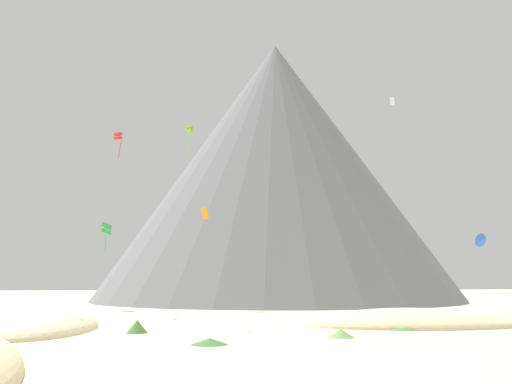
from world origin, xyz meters
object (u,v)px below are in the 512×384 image
object	(u,v)px
bush_mid_center	(137,326)
rock_massif	(273,175)
kite_white_high	(392,101)
kite_lime_high	(189,129)
bush_ridge_crest	(81,325)
kite_red_mid	(118,137)
bush_low_patch	(210,341)
bush_far_left	(341,333)
kite_green_low	(107,229)
kite_blue_low	(481,240)
bush_near_right	(401,327)
kite_orange_low	(205,213)

from	to	relation	value
bush_mid_center	rock_massif	size ratio (longest dim) A/B	0.02
kite_white_high	kite_lime_high	bearing A→B (deg)	41.25
bush_ridge_crest	kite_red_mid	xyz separation A→B (m)	(-1.02, 22.68, 21.73)
bush_low_patch	bush_mid_center	world-z (taller)	bush_mid_center
bush_far_left	kite_green_low	bearing A→B (deg)	120.41
bush_ridge_crest	kite_lime_high	world-z (taller)	kite_lime_high
bush_mid_center	kite_lime_high	xyz separation A→B (m)	(3.29, 36.70, 26.60)
bush_mid_center	bush_ridge_crest	bearing A→B (deg)	162.96
bush_far_left	bush_low_patch	bearing A→B (deg)	-161.34
rock_massif	bush_ridge_crest	bearing A→B (deg)	-111.20
rock_massif	bush_mid_center	bearing A→B (deg)	-107.28
kite_blue_low	kite_green_low	distance (m)	49.41
bush_near_right	kite_red_mid	size ratio (longest dim) A/B	0.78
bush_low_patch	bush_far_left	size ratio (longest dim) A/B	1.21
rock_massif	kite_orange_low	xyz separation A→B (m)	(-15.30, -61.48, -16.00)
kite_red_mid	kite_green_low	size ratio (longest dim) A/B	0.82
bush_low_patch	kite_white_high	bearing A→B (deg)	52.25
kite_red_mid	kite_orange_low	size ratio (longest dim) A/B	3.06
bush_far_left	bush_mid_center	world-z (taller)	bush_mid_center
bush_low_patch	kite_lime_high	size ratio (longest dim) A/B	0.48
bush_mid_center	kite_green_low	world-z (taller)	kite_green_low
kite_white_high	kite_orange_low	bearing A→B (deg)	101.11
kite_white_high	rock_massif	bearing A→B (deg)	-11.95
bush_near_right	kite_blue_low	distance (m)	18.31
bush_far_left	kite_green_low	xyz separation A→B (m)	(-23.17, 39.48, 11.04)
kite_red_mid	kite_orange_low	world-z (taller)	kite_red_mid
kite_green_low	bush_near_right	bearing A→B (deg)	37.40
bush_low_patch	bush_near_right	bearing A→B (deg)	27.91
bush_low_patch	kite_blue_low	world-z (taller)	kite_blue_low
bush_ridge_crest	kite_blue_low	distance (m)	41.10
rock_massif	kite_white_high	size ratio (longest dim) A/B	64.45
bush_near_right	kite_orange_low	size ratio (longest dim) A/B	2.39
bush_near_right	kite_white_high	distance (m)	39.44
bush_ridge_crest	bush_far_left	distance (m)	20.65
kite_blue_low	kite_green_low	size ratio (longest dim) A/B	0.37
bush_mid_center	kite_lime_high	distance (m)	45.44
bush_low_patch	kite_red_mid	size ratio (longest dim) A/B	0.70
kite_green_low	kite_lime_high	bearing A→B (deg)	97.80
bush_near_right	kite_lime_high	xyz separation A→B (m)	(-18.41, 36.45, 26.83)
bush_mid_center	rock_massif	world-z (taller)	rock_massif
kite_green_low	kite_orange_low	size ratio (longest dim) A/B	3.74
kite_green_low	kite_red_mid	bearing A→B (deg)	10.14
bush_mid_center	kite_blue_low	world-z (taller)	kite_blue_low
bush_near_right	kite_lime_high	bearing A→B (deg)	116.80
bush_near_right	kite_blue_low	world-z (taller)	kite_blue_low
bush_far_left	kite_lime_high	distance (m)	51.04
kite_lime_high	kite_green_low	bearing A→B (deg)	36.58
bush_ridge_crest	bush_low_patch	bearing A→B (deg)	-44.30
bush_mid_center	kite_white_high	distance (m)	49.57
bush_near_right	kite_red_mid	bearing A→B (deg)	138.86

